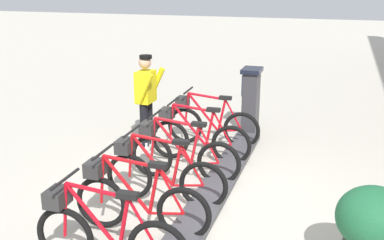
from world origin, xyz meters
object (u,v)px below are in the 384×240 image
bike_docked_2 (180,153)px  bike_docked_4 (135,200)px  bike_docked_0 (209,123)px  bike_docked_3 (160,174)px  bike_docked_5 (103,234)px  bike_docked_1 (196,136)px  planter_bush (373,228)px  worker_near_rack (146,97)px  payment_kiosk (251,99)px

bike_docked_2 → bike_docked_4: same height
bike_docked_0 → bike_docked_2: same height
bike_docked_3 → bike_docked_4: size_ratio=1.00×
bike_docked_2 → bike_docked_5: size_ratio=1.00×
bike_docked_1 → planter_bush: (-2.64, 2.50, 0.11)m
worker_near_rack → bike_docked_0: bearing=-161.2°
bike_docked_2 → planter_bush: bearing=147.4°
bike_docked_1 → planter_bush: size_ratio=1.77×
bike_docked_0 → payment_kiosk: bearing=-120.1°
payment_kiosk → worker_near_rack: bearing=39.6°
bike_docked_4 → planter_bush: size_ratio=1.77×
bike_docked_2 → planter_bush: 3.13m
bike_docked_0 → bike_docked_1: same height
bike_docked_2 → worker_near_rack: (1.06, -1.27, 0.48)m
bike_docked_5 → planter_bush: size_ratio=1.77×
bike_docked_1 → worker_near_rack: 1.25m
bike_docked_2 → bike_docked_0: bearing=-90.0°
worker_near_rack → payment_kiosk: bearing=-140.4°
planter_bush → bike_docked_0: bearing=-51.5°
bike_docked_5 → worker_near_rack: (1.06, -3.72, 0.48)m
bike_docked_4 → bike_docked_5: (0.00, 0.82, 0.00)m
bike_docked_0 → bike_docked_2: 1.63m
bike_docked_1 → bike_docked_5: bearing=90.0°
payment_kiosk → bike_docked_3: payment_kiosk is taller
payment_kiosk → bike_docked_3: bearing=80.6°
payment_kiosk → bike_docked_4: payment_kiosk is taller
bike_docked_2 → bike_docked_4: 1.63m
planter_bush → worker_near_rack: bearing=-38.6°
bike_docked_1 → worker_near_rack: (1.06, -0.45, 0.48)m
bike_docked_4 → bike_docked_0: bearing=-90.0°
bike_docked_1 → planter_bush: bearing=136.5°
bike_docked_4 → bike_docked_5: 0.82m
bike_docked_4 → bike_docked_5: bearing=90.0°
bike_docked_4 → bike_docked_3: bearing=-90.0°
planter_bush → bike_docked_4: bearing=-1.2°
payment_kiosk → bike_docked_0: 1.17m
bike_docked_1 → bike_docked_2: size_ratio=1.00×
payment_kiosk → bike_docked_4: 4.30m
payment_kiosk → planter_bush: size_ratio=1.32×
bike_docked_5 → payment_kiosk: bearing=-96.4°
bike_docked_0 → worker_near_rack: worker_near_rack is taller
bike_docked_1 → planter_bush: bike_docked_1 is taller
bike_docked_4 → worker_near_rack: (1.06, -2.90, 0.48)m
bike_docked_0 → bike_docked_1: bearing=90.0°
bike_docked_5 → bike_docked_4: bearing=-90.0°
bike_docked_3 → bike_docked_2: bearing=-90.0°
bike_docked_3 → planter_bush: 2.78m
payment_kiosk → bike_docked_2: 2.69m
bike_docked_2 → planter_bush: size_ratio=1.77×
bike_docked_2 → bike_docked_3: same height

